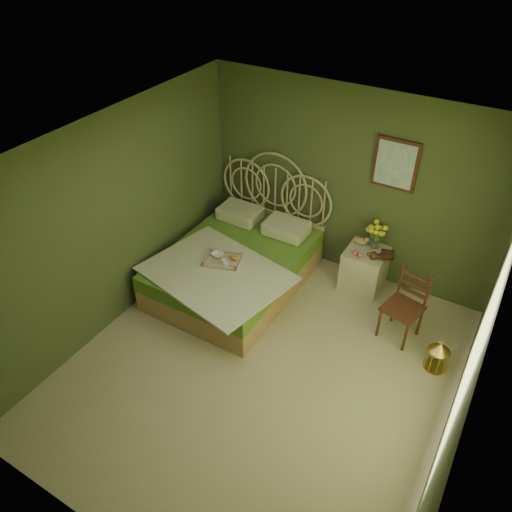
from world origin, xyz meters
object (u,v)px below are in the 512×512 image
Objects in this scene: nightstand at (366,264)px; chair at (406,300)px; birdcage at (437,356)px; bed at (237,263)px.

nightstand is 1.08× the size of chair.
nightstand is 0.95m from chair.
birdcage is at bearing -21.22° from chair.
chair reaches higher than birdcage.
chair is (0.71, -0.62, 0.16)m from nightstand.
nightstand is at bearing 151.31° from chair.
birdcage is at bearing -37.90° from nightstand.
nightstand is (1.51, 0.84, 0.03)m from bed.
bed is 2.62× the size of chair.
bed is 1.73m from nightstand.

